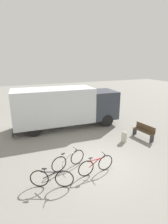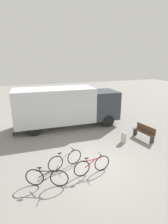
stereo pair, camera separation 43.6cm
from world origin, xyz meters
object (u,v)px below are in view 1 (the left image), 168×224
object	(u,v)px
delivery_truck	(65,106)
bicycle_near	(52,178)
park_bench	(144,131)
bicycle_far	(96,165)
bollard_near_bench	(124,136)
bicycle_middle	(68,160)

from	to	relation	value
delivery_truck	bicycle_near	bearing A→B (deg)	-109.11
delivery_truck	park_bench	world-z (taller)	delivery_truck
bicycle_far	bollard_near_bench	distance (m)	3.63
bicycle_near	bollard_near_bench	size ratio (longest dim) A/B	2.40
bicycle_far	delivery_truck	bearing A→B (deg)	82.09
park_bench	bicycle_near	size ratio (longest dim) A/B	0.95
bicycle_far	bollard_near_bench	xyz separation A→B (m)	(2.96, 2.11, -0.04)
delivery_truck	bicycle_far	size ratio (longest dim) A/B	4.48
delivery_truck	bicycle_middle	xyz separation A→B (m)	(-1.42, -5.09, -1.22)
bicycle_near	bicycle_far	xyz separation A→B (m)	(1.98, 0.13, 0.00)
bollard_near_bench	bicycle_middle	bearing A→B (deg)	-162.21
park_bench	bicycle_far	xyz separation A→B (m)	(-4.47, -2.12, -0.09)
delivery_truck	bicycle_middle	world-z (taller)	delivery_truck
park_bench	delivery_truck	bearing A→B (deg)	38.18
delivery_truck	bicycle_far	bearing A→B (deg)	-91.55
park_bench	bicycle_near	bearing A→B (deg)	100.73
delivery_truck	bicycle_far	distance (m)	6.07
bicycle_near	bicycle_middle	world-z (taller)	same
park_bench	bicycle_middle	world-z (taller)	park_bench
bicycle_near	bollard_near_bench	world-z (taller)	bicycle_near
bicycle_near	bicycle_middle	distance (m)	1.39
bicycle_middle	bicycle_far	world-z (taller)	same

